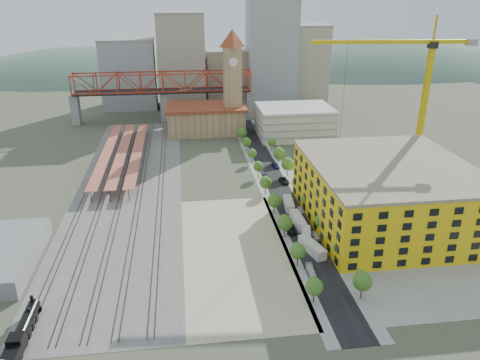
{
  "coord_description": "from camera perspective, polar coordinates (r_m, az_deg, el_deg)",
  "views": [
    {
      "loc": [
        -16.86,
        -138.25,
        65.15
      ],
      "look_at": [
        0.4,
        -5.6,
        10.0
      ],
      "focal_mm": 35.0,
      "sensor_mm": 36.0,
      "label": 1
    }
  ],
  "objects": [
    {
      "name": "car_4",
      "position": [
        133.53,
        9.2,
        -6.74
      ],
      "size": [
        2.22,
        4.64,
        1.53
      ],
      "primitive_type": "imported",
      "rotation": [
        0.0,
        0.0,
        0.09
      ],
      "color": "white",
      "rests_on": "ground"
    },
    {
      "name": "street_asphalt",
      "position": [
        169.72,
        4.33,
        -0.22
      ],
      "size": [
        12.0,
        170.0,
        0.06
      ],
      "primitive_type": "cube",
      "color": "black",
      "rests_on": "ground"
    },
    {
      "name": "construction_building",
      "position": [
        143.37,
        17.51,
        -1.58
      ],
      "size": [
        44.6,
        50.6,
        18.8
      ],
      "color": "yellow",
      "rests_on": "ground"
    },
    {
      "name": "car_3",
      "position": [
        170.73,
        3.22,
        0.22
      ],
      "size": [
        2.47,
        5.58,
        1.59
      ],
      "primitive_type": "imported",
      "rotation": [
        0.0,
        0.0,
        0.04
      ],
      "color": "navy",
      "rests_on": "ground"
    },
    {
      "name": "sidewalk_east",
      "position": [
        170.88,
        6.14,
        -0.14
      ],
      "size": [
        3.0,
        170.0,
        0.04
      ],
      "primitive_type": "cube",
      "color": "gray",
      "rests_on": "ground"
    },
    {
      "name": "construction_pad",
      "position": [
        148.49,
        18.15,
        -4.82
      ],
      "size": [
        50.0,
        90.0,
        0.06
      ],
      "primitive_type": "cube",
      "color": "gray",
      "rests_on": "ground"
    },
    {
      "name": "car_7",
      "position": [
        183.42,
        4.35,
        1.79
      ],
      "size": [
        2.85,
        5.59,
        1.55
      ],
      "primitive_type": "imported",
      "rotation": [
        0.0,
        0.0,
        0.13
      ],
      "color": "navy",
      "rests_on": "ground"
    },
    {
      "name": "ground",
      "position": [
        153.76,
        -0.42,
        -2.67
      ],
      "size": [
        400.0,
        400.0,
        0.0
      ],
      "primitive_type": "plane",
      "color": "#474C38",
      "rests_on": "ground"
    },
    {
      "name": "site_trailer_b",
      "position": [
        131.87,
        8.04,
        -6.82
      ],
      "size": [
        4.53,
        9.48,
        2.51
      ],
      "primitive_type": "cube",
      "rotation": [
        0.0,
        0.0,
        -0.24
      ],
      "color": "silver",
      "rests_on": "ground"
    },
    {
      "name": "car_1",
      "position": [
        119.26,
        8.46,
        -10.57
      ],
      "size": [
        1.96,
        4.57,
        1.47
      ],
      "primitive_type": "imported",
      "rotation": [
        0.0,
        0.0,
        -0.09
      ],
      "color": "gray",
      "rests_on": "ground"
    },
    {
      "name": "car_5",
      "position": [
        147.96,
        7.4,
        -3.63
      ],
      "size": [
        1.96,
        4.23,
        1.34
      ],
      "primitive_type": "imported",
      "rotation": [
        0.0,
        0.0,
        0.14
      ],
      "color": "#9A999E",
      "rests_on": "ground"
    },
    {
      "name": "car_2",
      "position": [
        135.84,
        6.23,
        -6.02
      ],
      "size": [
        2.98,
        5.87,
        1.59
      ],
      "primitive_type": "imported",
      "rotation": [
        0.0,
        0.0,
        -0.06
      ],
      "color": "black",
      "rests_on": "ground"
    },
    {
      "name": "car_6",
      "position": [
        169.02,
        5.41,
        -0.08
      ],
      "size": [
        3.39,
        6.02,
        1.59
      ],
      "primitive_type": "imported",
      "rotation": [
        0.0,
        0.0,
        0.14
      ],
      "color": "black",
      "rests_on": "ground"
    },
    {
      "name": "street_trees",
      "position": [
        160.76,
        5.04,
        -1.59
      ],
      "size": [
        15.4,
        124.4,
        8.0
      ],
      "color": "#3A681F",
      "rests_on": "ground"
    },
    {
      "name": "locomotive",
      "position": [
        105.96,
        -25.04,
        -16.65
      ],
      "size": [
        2.8,
        21.63,
        5.41
      ],
      "color": "black",
      "rests_on": "ground"
    },
    {
      "name": "dirt_lot",
      "position": [
        125.7,
        -0.47,
        -8.8
      ],
      "size": [
        28.0,
        67.0,
        0.06
      ],
      "primitive_type": "cube",
      "color": "tan",
      "rests_on": "ground"
    },
    {
      "name": "platform_canopies",
      "position": [
        194.69,
        -14.17,
        3.4
      ],
      "size": [
        16.0,
        80.0,
        4.12
      ],
      "color": "#B36044",
      "rests_on": "ground"
    },
    {
      "name": "sidewalk_west",
      "position": [
        168.75,
        2.5,
        -0.32
      ],
      "size": [
        3.0,
        170.0,
        0.04
      ],
      "primitive_type": "cube",
      "color": "gray",
      "rests_on": "ground"
    },
    {
      "name": "rail_tracks",
      "position": [
        170.06,
        -13.9,
        -0.76
      ],
      "size": [
        26.56,
        160.0,
        0.18
      ],
      "color": "#382B23",
      "rests_on": "ground"
    },
    {
      "name": "truss_bridge",
      "position": [
        247.75,
        -9.35,
        11.35
      ],
      "size": [
        94.0,
        9.6,
        25.6
      ],
      "color": "gray",
      "rests_on": "ground"
    },
    {
      "name": "clock_tower",
      "position": [
        222.66,
        -0.93,
        12.98
      ],
      "size": [
        12.0,
        12.0,
        52.0
      ],
      "color": "tan",
      "rests_on": "ground"
    },
    {
      "name": "station_hall",
      "position": [
        228.19,
        -4.22,
        7.49
      ],
      "size": [
        38.0,
        24.0,
        13.1
      ],
      "color": "tan",
      "rests_on": "ground"
    },
    {
      "name": "site_trailer_a",
      "position": [
        126.59,
        8.78,
        -8.12
      ],
      "size": [
        5.44,
        10.63,
        2.81
      ],
      "primitive_type": "cube",
      "rotation": [
        0.0,
        0.0,
        0.28
      ],
      "color": "silver",
      "rests_on": "ground"
    },
    {
      "name": "car_0",
      "position": [
        117.93,
        8.67,
        -10.97
      ],
      "size": [
        1.85,
        4.57,
        1.56
      ],
      "primitive_type": "imported",
      "rotation": [
        0.0,
        0.0,
        0.0
      ],
      "color": "silver",
      "rests_on": "ground"
    },
    {
      "name": "distant_hills",
      "position": [
        428.25,
        1.37,
        2.65
      ],
      "size": [
        647.0,
        264.0,
        227.0
      ],
      "color": "#4C6B59",
      "rests_on": "ground"
    },
    {
      "name": "skyline",
      "position": [
        284.78,
        -2.5,
        13.83
      ],
      "size": [
        133.0,
        46.0,
        60.0
      ],
      "color": "#9EA0A3",
      "rests_on": "ground"
    },
    {
      "name": "parking_garage",
      "position": [
        222.58,
        6.64,
        7.11
      ],
      "size": [
        34.0,
        26.0,
        14.0
      ],
      "primitive_type": "cube",
      "color": "silver",
      "rests_on": "ground"
    },
    {
      "name": "site_trailer_d",
      "position": [
        150.1,
        5.97,
        -2.9
      ],
      "size": [
        3.41,
        9.71,
        2.6
      ],
      "primitive_type": "cube",
      "rotation": [
        0.0,
        0.0,
        -0.1
      ],
      "color": "silver",
      "rests_on": "ground"
    },
    {
      "name": "ballast_strip",
      "position": [
        169.9,
        -13.3,
        -0.77
      ],
      "size": [
        36.0,
        165.0,
        0.06
      ],
      "primitive_type": "cube",
      "color": "#605E59",
      "rests_on": "ground"
    },
    {
      "name": "tower_crane",
      "position": [
        169.26,
        20.67,
        10.88
      ],
      "size": [
        53.73,
        6.4,
        57.41
      ],
      "color": "gold",
      "rests_on": "ground"
    },
    {
      "name": "site_trailer_c",
      "position": [
        139.63,
        7.07,
        -4.94
      ],
      "size": [
        3.05,
        10.39,
        2.82
      ],
      "primitive_type": "cube",
      "rotation": [
        0.0,
        0.0,
        0.03
      ],
      "color": "silver",
      "rests_on": "ground"
    }
  ]
}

